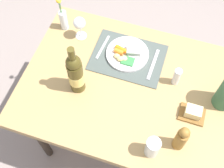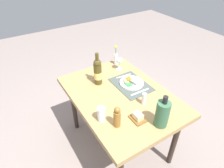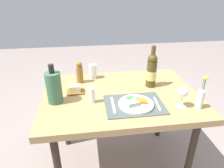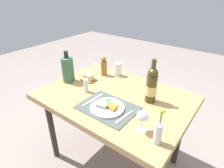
# 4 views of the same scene
# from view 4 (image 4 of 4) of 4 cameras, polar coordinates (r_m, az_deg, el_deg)

# --- Properties ---
(ground_plane) EXTENTS (8.00, 8.00, 0.00)m
(ground_plane) POSITION_cam_4_polar(r_m,az_deg,el_deg) (2.01, 0.62, -21.56)
(ground_plane) COLOR gray
(dining_table) EXTENTS (1.18, 0.85, 0.74)m
(dining_table) POSITION_cam_4_polar(r_m,az_deg,el_deg) (1.56, 0.75, -5.64)
(dining_table) COLOR #A58350
(dining_table) RESTS_ON ground_plane
(placemat) EXTENTS (0.41, 0.30, 0.01)m
(placemat) POSITION_cam_4_polar(r_m,az_deg,el_deg) (1.37, -1.30, -7.16)
(placemat) COLOR #464F4A
(placemat) RESTS_ON dining_table
(dinner_plate) EXTENTS (0.24, 0.24, 0.04)m
(dinner_plate) POSITION_cam_4_polar(r_m,az_deg,el_deg) (1.35, -1.29, -6.95)
(dinner_plate) COLOR white
(dinner_plate) RESTS_ON placemat
(fork) EXTENTS (0.02, 0.21, 0.00)m
(fork) POSITION_cam_4_polar(r_m,az_deg,el_deg) (1.45, -5.84, -4.83)
(fork) COLOR silver
(fork) RESTS_ON placemat
(knife) EXTENTS (0.03, 0.18, 0.00)m
(knife) POSITION_cam_4_polar(r_m,az_deg,el_deg) (1.28, 3.80, -9.90)
(knife) COLOR silver
(knife) RESTS_ON placemat
(salt_shaker) EXTENTS (0.04, 0.04, 0.12)m
(salt_shaker) POSITION_cam_4_polar(r_m,az_deg,el_deg) (1.56, -7.97, -0.44)
(salt_shaker) COLOR white
(salt_shaker) RESTS_ON dining_table
(water_tumbler) EXTENTS (0.07, 0.07, 0.13)m
(water_tumbler) POSITION_cam_4_polar(r_m,az_deg,el_deg) (1.82, 1.81, 4.26)
(water_tumbler) COLOR silver
(water_tumbler) RESTS_ON dining_table
(cooler_bottle) EXTENTS (0.11, 0.11, 0.29)m
(cooler_bottle) POSITION_cam_4_polar(r_m,az_deg,el_deg) (1.73, -13.27, 4.36)
(cooler_bottle) COLOR #3A6946
(cooler_bottle) RESTS_ON dining_table
(pepper_mill) EXTENTS (0.06, 0.06, 0.19)m
(pepper_mill) POSITION_cam_4_polar(r_m,az_deg,el_deg) (1.82, -2.49, 5.36)
(pepper_mill) COLOR olive
(pepper_mill) RESTS_ON dining_table
(butter_dish) EXTENTS (0.13, 0.10, 0.06)m
(butter_dish) POSITION_cam_4_polar(r_m,az_deg,el_deg) (1.75, -7.07, 1.83)
(butter_dish) COLOR brown
(butter_dish) RESTS_ON dining_table
(wine_glass) EXTENTS (0.07, 0.07, 0.15)m
(wine_glass) POSITION_cam_4_polar(r_m,az_deg,el_deg) (1.13, 9.24, -9.80)
(wine_glass) COLOR white
(wine_glass) RESTS_ON dining_table
(wine_bottle) EXTENTS (0.08, 0.08, 0.34)m
(wine_bottle) POSITION_cam_4_polar(r_m,az_deg,el_deg) (1.41, 11.90, -0.37)
(wine_bottle) COLOR #473E17
(wine_bottle) RESTS_ON dining_table
(flower_vase) EXTENTS (0.05, 0.05, 0.24)m
(flower_vase) POSITION_cam_4_polar(r_m,az_deg,el_deg) (1.09, 13.91, -13.68)
(flower_vase) COLOR silver
(flower_vase) RESTS_ON dining_table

